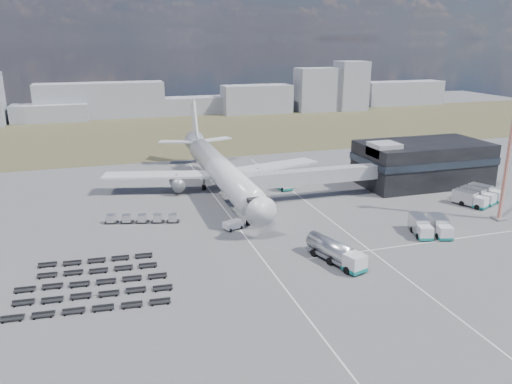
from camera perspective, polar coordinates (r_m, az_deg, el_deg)
name	(u,v)px	position (r m, az deg, el deg)	size (l,w,h in m)	color
ground	(263,243)	(85.48, 0.79, -5.90)	(420.00, 420.00, 0.00)	#565659
grass_strip	(171,133)	(189.35, -9.66, 6.70)	(420.00, 90.00, 0.01)	brown
lane_markings	(309,231)	(91.31, 6.06, -4.45)	(47.12, 110.00, 0.01)	silver
terminal	(422,162)	(125.56, 18.44, 3.26)	(30.40, 16.40, 11.00)	black
jet_bridge	(304,177)	(107.23, 5.50, 1.69)	(30.30, 3.80, 7.05)	#939399
airliner	(219,168)	(113.44, -4.28, 2.71)	(51.59, 64.53, 17.62)	silver
skyline	(154,99)	(228.38, -11.62, 10.38)	(299.75, 24.80, 23.25)	#9395A0
fuel_tanker	(336,252)	(78.79, 9.08, -6.78)	(5.84, 11.46, 3.59)	silver
pushback_tug	(233,225)	(91.50, -2.64, -3.81)	(3.49, 1.96, 1.55)	silver
catering_truck	(282,182)	(116.07, 2.93, 1.11)	(3.55, 6.58, 2.87)	silver
service_trucks_near	(430,226)	(93.96, 19.28, -3.72)	(7.63, 8.42, 2.84)	silver
service_trucks_far	(478,196)	(115.91, 24.01, -0.38)	(11.34, 10.17, 2.83)	silver
uld_row	(142,218)	(96.80, -12.90, -2.96)	(13.84, 5.05, 1.53)	black
baggage_dollies	(93,283)	(75.36, -18.16, -9.86)	(22.26, 17.91, 0.65)	black
floodlight_mast	(510,146)	(103.81, 27.03, 4.75)	(2.76, 2.24, 28.96)	#C13D1E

